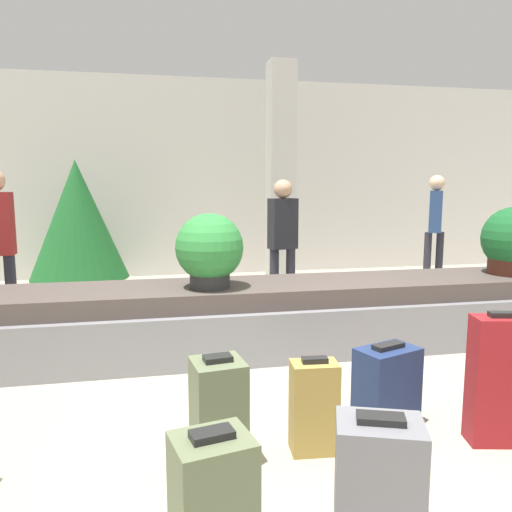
# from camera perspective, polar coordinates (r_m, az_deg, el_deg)

# --- Properties ---
(ground_plane) EXTENTS (18.00, 18.00, 0.00)m
(ground_plane) POSITION_cam_1_polar(r_m,az_deg,el_deg) (3.17, 6.51, -20.21)
(ground_plane) COLOR #9E937F
(back_wall) EXTENTS (18.00, 0.06, 3.20)m
(back_wall) POSITION_cam_1_polar(r_m,az_deg,el_deg) (8.38, -5.52, 8.85)
(back_wall) COLOR beige
(back_wall) RESTS_ON ground_plane
(carousel) EXTENTS (8.94, 0.98, 0.61)m
(carousel) POSITION_cam_1_polar(r_m,az_deg,el_deg) (4.58, -0.00, -7.07)
(carousel) COLOR gray
(carousel) RESTS_ON ground_plane
(pillar) EXTENTS (0.37, 0.37, 3.20)m
(pillar) POSITION_cam_1_polar(r_m,az_deg,el_deg) (7.26, 2.83, 8.98)
(pillar) COLOR beige
(pillar) RESTS_ON ground_plane
(suitcase_0) EXTENTS (0.43, 0.37, 0.55)m
(suitcase_0) POSITION_cam_1_polar(r_m,az_deg,el_deg) (2.37, 13.82, -23.54)
(suitcase_0) COLOR slate
(suitcase_0) RESTS_ON ground_plane
(suitcase_1) EXTENTS (0.39, 0.25, 0.79)m
(suitcase_1) POSITION_cam_1_polar(r_m,az_deg,el_deg) (3.29, 26.31, -12.60)
(suitcase_1) COLOR maroon
(suitcase_1) RESTS_ON ground_plane
(suitcase_2) EXTENTS (0.34, 0.31, 0.60)m
(suitcase_2) POSITION_cam_1_polar(r_m,az_deg,el_deg) (2.13, -4.95, -26.66)
(suitcase_2) COLOR #5B6647
(suitcase_2) RESTS_ON ground_plane
(suitcase_3) EXTENTS (0.30, 0.30, 0.61)m
(suitcase_3) POSITION_cam_1_polar(r_m,az_deg,el_deg) (2.80, -4.33, -17.40)
(suitcase_3) COLOR #5B6647
(suitcase_3) RESTS_ON ground_plane
(suitcase_4) EXTENTS (0.43, 0.35, 0.54)m
(suitcase_4) POSITION_cam_1_polar(r_m,az_deg,el_deg) (3.30, 14.71, -14.31)
(suitcase_4) COLOR navy
(suitcase_4) RESTS_ON ground_plane
(suitcase_6) EXTENTS (0.27, 0.19, 0.55)m
(suitcase_6) POSITION_cam_1_polar(r_m,az_deg,el_deg) (2.95, 6.64, -16.73)
(suitcase_6) COLOR #A3843D
(suitcase_6) RESTS_ON ground_plane
(potted_plant_1) EXTENTS (0.59, 0.59, 0.65)m
(potted_plant_1) POSITION_cam_1_polar(r_m,az_deg,el_deg) (4.29, -5.34, 0.65)
(potted_plant_1) COLOR #2D2D2D
(potted_plant_1) RESTS_ON carousel
(traveler_0) EXTENTS (0.36, 0.26, 1.56)m
(traveler_0) POSITION_cam_1_polar(r_m,az_deg,el_deg) (5.89, 3.07, 2.48)
(traveler_0) COLOR #282833
(traveler_0) RESTS_ON ground_plane
(traveler_2) EXTENTS (0.32, 0.37, 1.63)m
(traveler_2) POSITION_cam_1_polar(r_m,az_deg,el_deg) (7.97, 19.80, 3.92)
(traveler_2) COLOR #282833
(traveler_2) RESTS_ON ground_plane
(decorated_tree) EXTENTS (1.35, 1.35, 1.84)m
(decorated_tree) POSITION_cam_1_polar(r_m,az_deg,el_deg) (7.43, -19.71, 3.92)
(decorated_tree) COLOR #4C331E
(decorated_tree) RESTS_ON ground_plane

